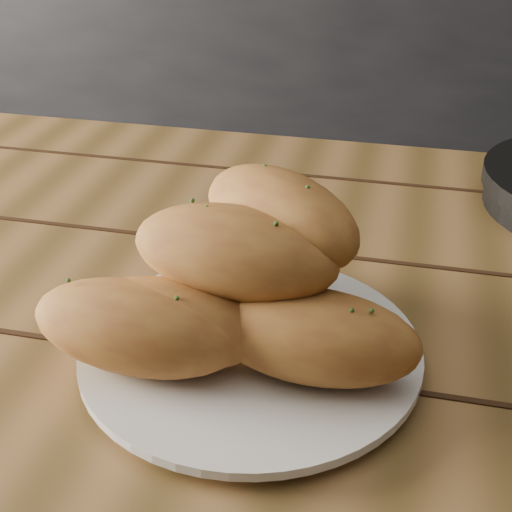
{
  "coord_description": "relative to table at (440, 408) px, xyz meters",
  "views": [
    {
      "loc": [
        0.24,
        -0.37,
        1.12
      ],
      "look_at": [
        0.13,
        0.11,
        0.84
      ],
      "focal_mm": 50.0,
      "sensor_mm": 36.0,
      "label": 1
    }
  ],
  "objects": [
    {
      "name": "table",
      "position": [
        0.0,
        0.0,
        0.0
      ],
      "size": [
        1.54,
        0.88,
        0.75
      ],
      "color": "brown",
      "rests_on": "ground"
    },
    {
      "name": "bread_rolls",
      "position": [
        -0.18,
        -0.1,
        0.17
      ],
      "size": [
        0.3,
        0.24,
        0.14
      ],
      "color": "#AE7730",
      "rests_on": "plate"
    },
    {
      "name": "plate",
      "position": [
        -0.17,
        -0.09,
        0.11
      ],
      "size": [
        0.28,
        0.28,
        0.02
      ],
      "color": "silver",
      "rests_on": "table"
    },
    {
      "name": "counter",
      "position": [
        -0.3,
        1.52,
        -0.2
      ],
      "size": [
        2.8,
        0.6,
        0.9
      ],
      "primitive_type": "cube",
      "color": "black",
      "rests_on": "ground"
    }
  ]
}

